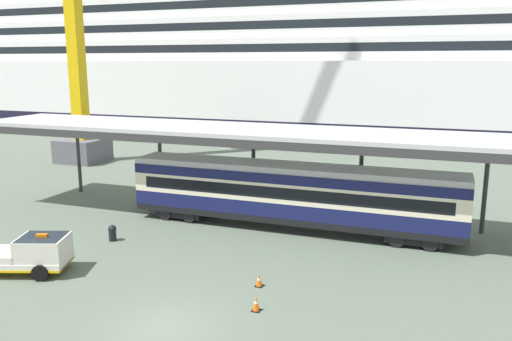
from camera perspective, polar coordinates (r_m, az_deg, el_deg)
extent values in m
plane|color=#586556|center=(21.63, -10.12, -16.72)|extent=(400.00, 400.00, 0.00)
cube|color=black|center=(78.46, -1.06, 5.51)|extent=(161.31, 25.04, 3.14)
cube|color=white|center=(78.05, -1.07, 9.33)|extent=(161.31, 25.04, 7.34)
cube|color=white|center=(77.99, -1.09, 13.04)|extent=(148.40, 23.04, 2.77)
cube|color=black|center=(67.44, -4.73, 13.31)|extent=(141.95, 0.12, 1.00)
cube|color=white|center=(78.10, -1.10, 15.07)|extent=(142.47, 22.11, 2.77)
cube|color=black|center=(67.99, -4.61, 15.63)|extent=(136.27, 0.12, 1.00)
cube|color=white|center=(78.30, -1.10, 17.09)|extent=(136.53, 21.19, 2.77)
cube|color=black|center=(68.64, -4.48, 17.91)|extent=(130.60, 0.12, 1.00)
cube|color=#B8B8B8|center=(31.88, 4.28, 4.22)|extent=(44.91, 6.35, 0.25)
cube|color=#333333|center=(29.02, 2.58, 2.73)|extent=(44.91, 0.20, 0.50)
cylinder|color=#333333|center=(43.63, -19.03, 1.57)|extent=(0.28, 0.28, 5.93)
cylinder|color=#333333|center=(39.36, -10.54, 0.96)|extent=(0.28, 0.28, 5.93)
cylinder|color=#333333|center=(36.16, -0.28, 0.20)|extent=(0.28, 0.28, 5.93)
cylinder|color=#333333|center=(34.31, 11.51, -0.68)|extent=(0.28, 0.28, 5.93)
cylinder|color=#333333|center=(34.04, 24.04, -1.59)|extent=(0.28, 0.28, 5.93)
cube|color=black|center=(32.51, 3.89, -5.01)|extent=(20.72, 2.80, 0.40)
cube|color=#141947|center=(32.33, 3.91, -3.91)|extent=(20.72, 2.80, 0.90)
cube|color=beige|center=(32.06, 3.93, -2.11)|extent=(20.72, 2.80, 1.20)
cube|color=black|center=(30.78, 3.21, -2.60)|extent=(19.07, 0.08, 0.72)
cube|color=#141947|center=(31.86, 3.95, -0.54)|extent=(20.72, 2.80, 0.60)
cube|color=#B0B0B0|center=(31.76, 3.97, 0.31)|extent=(20.72, 2.69, 0.36)
cube|color=black|center=(35.36, -7.83, -4.38)|extent=(3.20, 2.35, 0.50)
cylinder|color=black|center=(34.81, -10.05, -4.77)|extent=(0.84, 0.12, 0.84)
cylinder|color=black|center=(33.97, -7.41, -5.10)|extent=(0.84, 0.12, 0.84)
cube|color=black|center=(31.48, 17.11, -6.87)|extent=(3.20, 2.35, 0.50)
cylinder|color=black|center=(30.42, 15.27, -7.48)|extent=(0.84, 0.12, 0.84)
cylinder|color=black|center=(30.35, 18.68, -7.74)|extent=(0.84, 0.12, 0.84)
cube|color=silver|center=(28.66, -25.08, -9.09)|extent=(5.57, 3.62, 0.36)
cube|color=#F2B20C|center=(28.70, -25.06, -9.33)|extent=(5.58, 3.64, 0.12)
cube|color=silver|center=(27.81, -22.49, -7.88)|extent=(2.80, 2.57, 1.10)
cube|color=#19232D|center=(27.70, -22.54, -7.20)|extent=(2.57, 2.43, 0.44)
cube|color=orange|center=(27.62, -22.59, -6.65)|extent=(0.59, 0.37, 0.16)
cylinder|color=black|center=(28.90, -21.18, -8.96)|extent=(0.84, 0.50, 0.80)
cylinder|color=black|center=(27.19, -22.75, -10.41)|extent=(0.84, 0.50, 0.80)
cube|color=black|center=(22.54, 0.01, -15.20)|extent=(0.36, 0.36, 0.04)
cone|color=#EA590F|center=(22.39, 0.01, -14.44)|extent=(0.30, 0.30, 0.63)
cylinder|color=white|center=(22.38, 0.01, -14.37)|extent=(0.17, 0.17, 0.09)
cube|color=black|center=(24.73, 0.35, -12.64)|extent=(0.36, 0.36, 0.04)
cone|color=#EA590F|center=(24.61, 0.35, -12.00)|extent=(0.30, 0.30, 0.56)
cylinder|color=white|center=(24.60, 0.35, -11.94)|extent=(0.17, 0.17, 0.08)
cube|color=#595960|center=(57.24, -18.58, 2.13)|extent=(4.40, 4.40, 2.40)
cylinder|color=black|center=(31.62, -15.58, -6.88)|extent=(0.44, 0.44, 0.70)
sphere|color=black|center=(31.51, -15.62, -6.24)|extent=(0.48, 0.48, 0.48)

